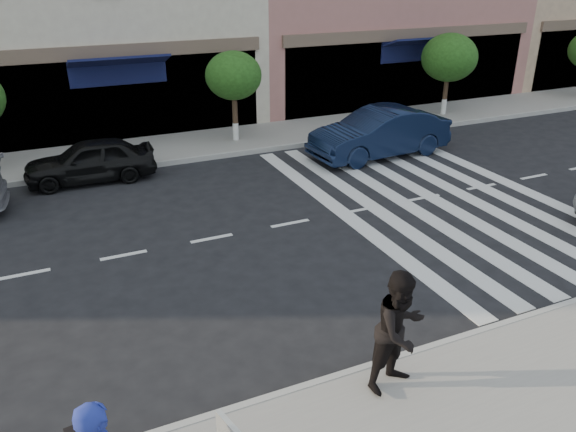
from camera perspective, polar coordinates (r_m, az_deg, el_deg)
name	(u,v)px	position (r m, az deg, el deg)	size (l,w,h in m)	color
ground	(280,333)	(9.90, -0.77, -11.85)	(120.00, 120.00, 0.00)	black
sidewalk_far	(150,151)	(19.48, -13.89, 6.44)	(60.00, 3.00, 0.15)	gray
street_tree_c	(234,76)	(19.46, -5.56, 13.97)	(1.90, 1.90, 3.04)	#473323
street_tree_ea	(449,58)	(23.88, 16.07, 15.19)	(2.20, 2.20, 3.19)	#473323
walker	(400,331)	(8.26, 11.32, -11.36)	(0.91, 0.71, 1.88)	black
car_far_mid	(90,160)	(17.25, -19.45, 5.34)	(1.46, 3.64, 1.24)	black
car_far_right	(380,133)	(18.67, 9.29, 8.33)	(1.65, 4.72, 1.56)	black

